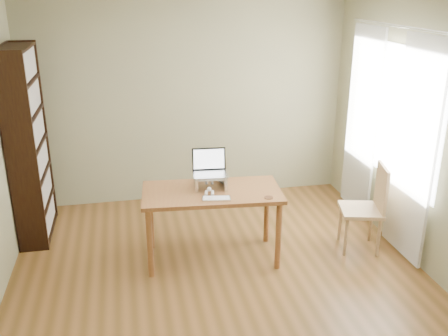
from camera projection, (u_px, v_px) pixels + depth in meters
room at (228, 157)px, 4.20m from camera, size 4.04×4.54×2.64m
bookshelf at (28, 145)px, 5.35m from camera, size 0.30×0.90×2.10m
curtains at (385, 133)px, 5.33m from camera, size 0.03×1.90×2.25m
desk at (212, 200)px, 4.97m from camera, size 1.42×0.79×0.75m
laptop_stand at (210, 180)px, 4.98m from camera, size 0.32×0.25×0.13m
laptop at (209, 168)px, 4.99m from camera, size 0.36×0.31×0.24m
keyboard at (216, 199)px, 4.73m from camera, size 0.28×0.16×0.02m
coaster at (269, 198)px, 4.77m from camera, size 0.09×0.09×0.01m
cat at (209, 181)px, 5.01m from camera, size 0.24×0.47×0.14m
chair at (368, 204)px, 5.21m from camera, size 0.50×0.50×0.94m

